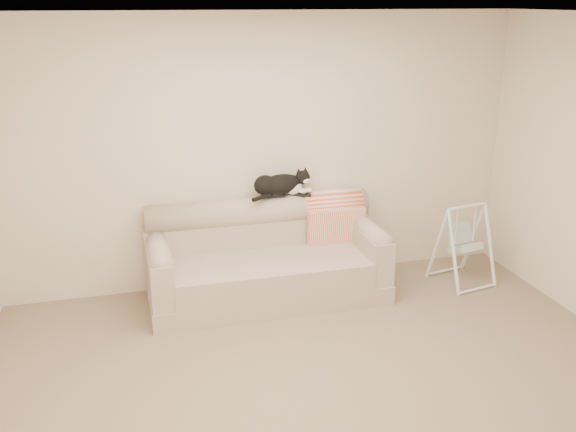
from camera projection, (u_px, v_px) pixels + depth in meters
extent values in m
plane|color=#7E6D59|center=(328.00, 386.00, 4.71)|extent=(5.00, 5.00, 0.00)
cube|color=beige|center=(264.00, 153.00, 6.12)|extent=(5.00, 0.04, 2.60)
cube|color=beige|center=(502.00, 381.00, 2.46)|extent=(5.00, 0.04, 2.60)
cube|color=white|center=(337.00, 17.00, 3.87)|extent=(5.00, 4.00, 0.02)
cube|color=tan|center=(268.00, 289.00, 6.05)|extent=(2.20, 0.90, 0.18)
cube|color=tan|center=(270.00, 274.00, 5.89)|extent=(1.80, 0.68, 0.24)
cube|color=tan|center=(259.00, 243.00, 6.25)|extent=(2.20, 0.22, 0.50)
cylinder|color=tan|center=(259.00, 212.00, 6.15)|extent=(2.16, 0.28, 0.28)
cube|color=tan|center=(160.00, 271.00, 5.71)|extent=(0.20, 0.88, 0.42)
cylinder|color=tan|center=(158.00, 249.00, 5.64)|extent=(0.18, 0.84, 0.18)
cube|color=tan|center=(367.00, 250.00, 6.20)|extent=(0.20, 0.88, 0.42)
cylinder|color=tan|center=(368.00, 229.00, 6.14)|extent=(0.18, 0.84, 0.18)
cube|color=black|center=(276.00, 196.00, 6.12)|extent=(0.18, 0.05, 0.02)
cube|color=gray|center=(276.00, 195.00, 6.11)|extent=(0.10, 0.04, 0.01)
cube|color=black|center=(302.00, 195.00, 6.16)|extent=(0.17, 0.13, 0.02)
ellipsoid|color=black|center=(280.00, 184.00, 6.11)|extent=(0.49, 0.32, 0.19)
ellipsoid|color=black|center=(265.00, 185.00, 6.04)|extent=(0.25, 0.24, 0.19)
ellipsoid|color=white|center=(293.00, 188.00, 6.15)|extent=(0.20, 0.16, 0.13)
ellipsoid|color=black|center=(303.00, 177.00, 6.16)|extent=(0.17, 0.18, 0.13)
ellipsoid|color=white|center=(306.00, 181.00, 6.12)|extent=(0.09, 0.08, 0.05)
sphere|color=#BF7272|center=(308.00, 181.00, 6.10)|extent=(0.02, 0.02, 0.02)
cone|color=black|center=(299.00, 171.00, 6.13)|extent=(0.08, 0.08, 0.07)
cone|color=black|center=(305.00, 170.00, 6.17)|extent=(0.06, 0.07, 0.07)
sphere|color=#B17825|center=(303.00, 178.00, 6.10)|extent=(0.02, 0.02, 0.02)
sphere|color=#B17825|center=(308.00, 177.00, 6.12)|extent=(0.02, 0.02, 0.02)
ellipsoid|color=white|center=(302.00, 191.00, 6.16)|extent=(0.11, 0.12, 0.04)
ellipsoid|color=white|center=(308.00, 190.00, 6.19)|extent=(0.11, 0.12, 0.04)
cylinder|color=black|center=(262.00, 197.00, 5.97)|extent=(0.23, 0.17, 0.04)
cylinder|color=#E85025|center=(331.00, 205.00, 6.33)|extent=(0.57, 0.33, 0.33)
cube|color=#E85025|center=(336.00, 230.00, 6.24)|extent=(0.57, 0.09, 0.42)
cylinder|color=white|center=(454.00, 253.00, 6.12)|extent=(0.09, 0.28, 0.80)
cylinder|color=white|center=(437.00, 244.00, 6.33)|extent=(0.09, 0.28, 0.80)
cylinder|color=white|center=(490.00, 245.00, 6.31)|extent=(0.09, 0.28, 0.80)
cylinder|color=white|center=(473.00, 237.00, 6.52)|extent=(0.09, 0.28, 0.80)
cylinder|color=white|center=(467.00, 207.00, 6.19)|extent=(0.45, 0.12, 0.04)
cylinder|color=white|center=(477.00, 289.00, 6.23)|extent=(0.45, 0.12, 0.03)
cylinder|color=white|center=(444.00, 271.00, 6.65)|extent=(0.45, 0.12, 0.03)
cube|color=white|center=(465.00, 248.00, 6.31)|extent=(0.30, 0.28, 0.15)
cube|color=white|center=(459.00, 233.00, 6.36)|extent=(0.28, 0.17, 0.21)
cylinder|color=white|center=(456.00, 227.00, 6.21)|extent=(0.01, 0.01, 0.38)
cylinder|color=white|center=(474.00, 223.00, 6.30)|extent=(0.01, 0.01, 0.38)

